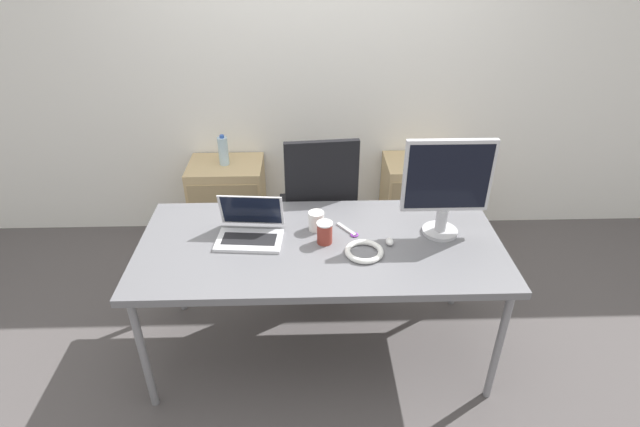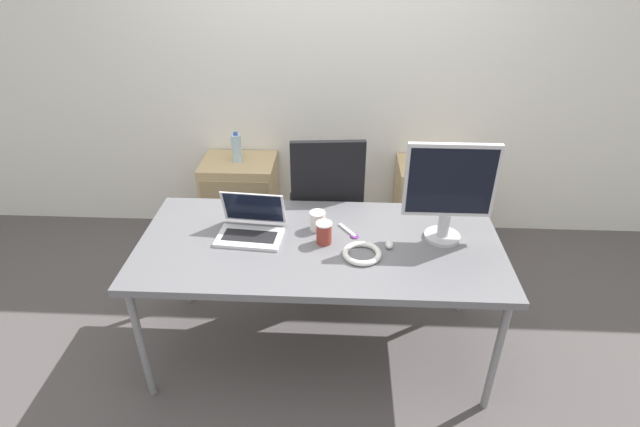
{
  "view_description": "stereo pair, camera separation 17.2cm",
  "coord_description": "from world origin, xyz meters",
  "px_view_note": "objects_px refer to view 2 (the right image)",
  "views": [
    {
      "loc": [
        -0.07,
        -2.15,
        2.23
      ],
      "look_at": [
        0.0,
        0.04,
        0.91
      ],
      "focal_mm": 28.0,
      "sensor_mm": 36.0,
      "label": 1
    },
    {
      "loc": [
        0.11,
        -2.15,
        2.23
      ],
      "look_at": [
        0.0,
        0.04,
        0.91
      ],
      "focal_mm": 28.0,
      "sensor_mm": 36.0,
      "label": 2
    }
  ],
  "objects_px": {
    "water_bottle": "(237,148)",
    "cable_coil": "(362,253)",
    "mouse": "(389,245)",
    "monitor": "(449,190)",
    "laptop_center": "(251,227)",
    "coffee_cup_white": "(317,221)",
    "cabinet_left": "(242,200)",
    "office_chair": "(326,225)",
    "coffee_cup_brown": "(324,233)",
    "cabinet_right": "(431,205)"
  },
  "relations": [
    {
      "from": "office_chair",
      "to": "monitor",
      "type": "height_order",
      "value": "monitor"
    },
    {
      "from": "laptop_center",
      "to": "coffee_cup_brown",
      "type": "distance_m",
      "value": 0.4
    },
    {
      "from": "laptop_center",
      "to": "coffee_cup_brown",
      "type": "height_order",
      "value": "laptop_center"
    },
    {
      "from": "cabinet_left",
      "to": "mouse",
      "type": "bearing_deg",
      "value": -49.66
    },
    {
      "from": "office_chair",
      "to": "cabinet_left",
      "type": "height_order",
      "value": "office_chair"
    },
    {
      "from": "cabinet_left",
      "to": "water_bottle",
      "type": "bearing_deg",
      "value": 90.0
    },
    {
      "from": "office_chair",
      "to": "mouse",
      "type": "bearing_deg",
      "value": -63.75
    },
    {
      "from": "office_chair",
      "to": "laptop_center",
      "type": "distance_m",
      "value": 0.82
    },
    {
      "from": "office_chair",
      "to": "mouse",
      "type": "relative_size",
      "value": 18.64
    },
    {
      "from": "laptop_center",
      "to": "mouse",
      "type": "relative_size",
      "value": 5.97
    },
    {
      "from": "cabinet_left",
      "to": "coffee_cup_white",
      "type": "bearing_deg",
      "value": -58.37
    },
    {
      "from": "monitor",
      "to": "coffee_cup_brown",
      "type": "xyz_separation_m",
      "value": [
        -0.62,
        -0.08,
        -0.23
      ]
    },
    {
      "from": "mouse",
      "to": "coffee_cup_brown",
      "type": "height_order",
      "value": "coffee_cup_brown"
    },
    {
      "from": "mouse",
      "to": "coffee_cup_brown",
      "type": "bearing_deg",
      "value": 175.88
    },
    {
      "from": "office_chair",
      "to": "monitor",
      "type": "bearing_deg",
      "value": -43.92
    },
    {
      "from": "water_bottle",
      "to": "laptop_center",
      "type": "height_order",
      "value": "laptop_center"
    },
    {
      "from": "coffee_cup_brown",
      "to": "cable_coil",
      "type": "xyz_separation_m",
      "value": [
        0.19,
        -0.11,
        -0.05
      ]
    },
    {
      "from": "cabinet_left",
      "to": "laptop_center",
      "type": "bearing_deg",
      "value": -75.18
    },
    {
      "from": "cabinet_left",
      "to": "cabinet_right",
      "type": "height_order",
      "value": "same"
    },
    {
      "from": "cabinet_left",
      "to": "monitor",
      "type": "height_order",
      "value": "monitor"
    },
    {
      "from": "laptop_center",
      "to": "coffee_cup_white",
      "type": "distance_m",
      "value": 0.36
    },
    {
      "from": "cabinet_left",
      "to": "coffee_cup_brown",
      "type": "distance_m",
      "value": 1.45
    },
    {
      "from": "water_bottle",
      "to": "mouse",
      "type": "relative_size",
      "value": 3.77
    },
    {
      "from": "cabinet_left",
      "to": "water_bottle",
      "type": "distance_m",
      "value": 0.44
    },
    {
      "from": "water_bottle",
      "to": "cable_coil",
      "type": "bearing_deg",
      "value": -55.61
    },
    {
      "from": "cabinet_right",
      "to": "coffee_cup_brown",
      "type": "relative_size",
      "value": 5.48
    },
    {
      "from": "monitor",
      "to": "office_chair",
      "type": "bearing_deg",
      "value": 136.08
    },
    {
      "from": "coffee_cup_brown",
      "to": "coffee_cup_white",
      "type": "bearing_deg",
      "value": 107.18
    },
    {
      "from": "cabinet_left",
      "to": "coffee_cup_white",
      "type": "relative_size",
      "value": 6.26
    },
    {
      "from": "office_chair",
      "to": "coffee_cup_white",
      "type": "height_order",
      "value": "office_chair"
    },
    {
      "from": "cabinet_right",
      "to": "coffee_cup_brown",
      "type": "distance_m",
      "value": 1.49
    },
    {
      "from": "coffee_cup_white",
      "to": "cable_coil",
      "type": "relative_size",
      "value": 0.54
    },
    {
      "from": "water_bottle",
      "to": "cabinet_right",
      "type": "bearing_deg",
      "value": -0.09
    },
    {
      "from": "office_chair",
      "to": "cable_coil",
      "type": "xyz_separation_m",
      "value": [
        0.21,
        -0.8,
        0.34
      ]
    },
    {
      "from": "monitor",
      "to": "mouse",
      "type": "height_order",
      "value": "monitor"
    },
    {
      "from": "mouse",
      "to": "office_chair",
      "type": "bearing_deg",
      "value": 116.25
    },
    {
      "from": "office_chair",
      "to": "mouse",
      "type": "height_order",
      "value": "office_chair"
    },
    {
      "from": "water_bottle",
      "to": "coffee_cup_brown",
      "type": "xyz_separation_m",
      "value": [
        0.69,
        -1.18,
        0.05
      ]
    },
    {
      "from": "office_chair",
      "to": "mouse",
      "type": "distance_m",
      "value": 0.87
    },
    {
      "from": "coffee_cup_white",
      "to": "cabinet_left",
      "type": "bearing_deg",
      "value": 121.63
    },
    {
      "from": "cable_coil",
      "to": "cabinet_left",
      "type": "bearing_deg",
      "value": 124.44
    },
    {
      "from": "mouse",
      "to": "coffee_cup_white",
      "type": "height_order",
      "value": "coffee_cup_white"
    },
    {
      "from": "cabinet_right",
      "to": "water_bottle",
      "type": "relative_size",
      "value": 2.92
    },
    {
      "from": "cabinet_left",
      "to": "mouse",
      "type": "height_order",
      "value": "mouse"
    },
    {
      "from": "cabinet_right",
      "to": "coffee_cup_brown",
      "type": "xyz_separation_m",
      "value": [
        -0.77,
        -1.18,
        0.49
      ]
    },
    {
      "from": "cabinet_left",
      "to": "coffee_cup_brown",
      "type": "relative_size",
      "value": 5.48
    },
    {
      "from": "monitor",
      "to": "cable_coil",
      "type": "relative_size",
      "value": 2.73
    },
    {
      "from": "monitor",
      "to": "coffee_cup_white",
      "type": "relative_size",
      "value": 5.09
    },
    {
      "from": "water_bottle",
      "to": "monitor",
      "type": "relative_size",
      "value": 0.42
    },
    {
      "from": "cabinet_left",
      "to": "cable_coil",
      "type": "xyz_separation_m",
      "value": [
        0.88,
        -1.29,
        0.44
      ]
    }
  ]
}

